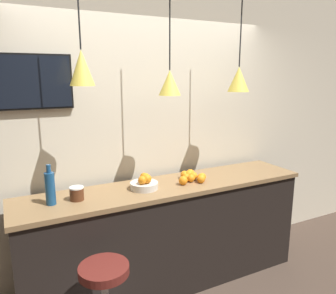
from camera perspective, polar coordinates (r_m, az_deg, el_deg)
The scene contains 10 objects.
back_wall at distance 3.23m, azimuth -3.20°, elevation 3.04°, with size 8.00×0.06×2.90m.
service_counter at distance 3.19m, azimuth 0.00°, elevation -15.08°, with size 2.69×0.57×1.00m.
fruit_bowl at distance 2.87m, azimuth -4.13°, elevation -6.27°, with size 0.24×0.24×0.14m.
orange_pile at distance 3.10m, azimuth 4.08°, elevation -5.14°, with size 0.30×0.27×0.08m.
juice_bottle at distance 2.66m, azimuth -19.85°, elevation -6.70°, with size 0.08×0.08×0.32m.
spread_jar at distance 2.72m, azimuth -15.60°, elevation -7.80°, with size 0.11×0.11×0.11m.
pendant_lamp_left at distance 2.55m, azimuth -14.80°, elevation 13.26°, with size 0.19×0.19×0.90m.
pendant_lamp_middle at distance 2.80m, azimuth 0.31°, elevation 11.25°, with size 0.19×0.19×0.99m.
pendant_lamp_right at distance 3.20m, azimuth 12.21°, elevation 11.53°, with size 0.20×0.20×0.98m.
mounted_tv at distance 2.87m, azimuth -23.02°, elevation 10.40°, with size 0.67×0.04×0.44m.
Camera 1 is at (-1.29, -1.97, 1.98)m, focal length 35.00 mm.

